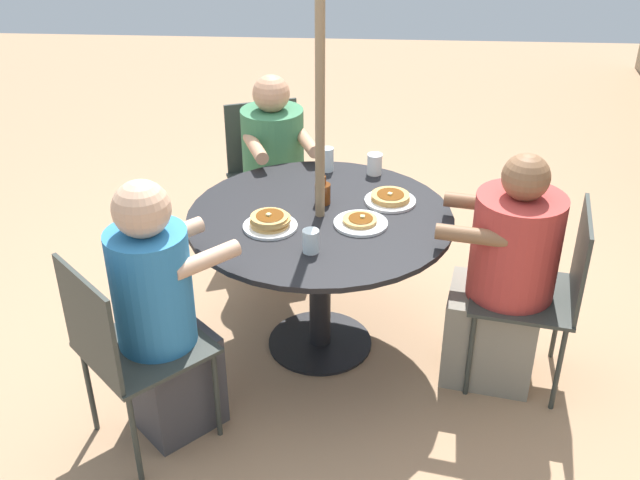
# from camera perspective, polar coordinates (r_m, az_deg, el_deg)

# --- Properties ---
(ground_plane) EXTENTS (12.00, 12.00, 0.00)m
(ground_plane) POSITION_cam_1_polar(r_m,az_deg,el_deg) (3.90, -0.00, -7.86)
(ground_plane) COLOR tan
(patio_table) EXTENTS (1.25, 1.25, 0.75)m
(patio_table) POSITION_cam_1_polar(r_m,az_deg,el_deg) (3.56, -0.00, 0.07)
(patio_table) COLOR black
(patio_table) RESTS_ON ground
(umbrella_pole) EXTENTS (0.04, 0.04, 2.30)m
(umbrella_pole) POSITION_cam_1_polar(r_m,az_deg,el_deg) (3.33, -0.00, 8.02)
(umbrella_pole) COLOR #846B4C
(umbrella_pole) RESTS_ON ground
(patio_chair_north) EXTENTS (0.59, 0.59, 0.91)m
(patio_chair_north) POSITION_cam_1_polar(r_m,az_deg,el_deg) (4.50, -4.00, 5.39)
(patio_chair_north) COLOR #333833
(patio_chair_north) RESTS_ON ground
(diner_north) EXTENTS (0.57, 0.49, 1.15)m
(diner_north) POSITION_cam_1_polar(r_m,az_deg,el_deg) (4.34, -3.43, 4.41)
(diner_north) COLOR beige
(diner_north) RESTS_ON ground
(patio_chair_east) EXTENTS (0.65, 0.65, 0.91)m
(patio_chair_east) POSITION_cam_1_polar(r_m,az_deg,el_deg) (3.13, -14.67, -7.69)
(patio_chair_east) COLOR #333833
(patio_chair_east) RESTS_ON ground
(diner_east) EXTENTS (0.54, 0.54, 1.20)m
(diner_east) POSITION_cam_1_polar(r_m,az_deg,el_deg) (3.17, -11.97, -6.03)
(diner_east) COLOR #3D3D42
(diner_east) RESTS_ON ground
(patio_chair_south) EXTENTS (0.54, 0.54, 0.91)m
(patio_chair_south) POSITION_cam_1_polar(r_m,az_deg,el_deg) (3.52, 16.74, -3.37)
(patio_chair_south) COLOR #333833
(patio_chair_south) RESTS_ON ground
(diner_south) EXTENTS (0.47, 0.57, 1.15)m
(diner_south) POSITION_cam_1_polar(r_m,az_deg,el_deg) (3.52, 13.79, -3.17)
(diner_south) COLOR gray
(diner_south) RESTS_ON ground
(pancake_plate_a) EXTENTS (0.25, 0.25, 0.07)m
(pancake_plate_a) POSITION_cam_1_polar(r_m,az_deg,el_deg) (3.38, -3.84, 1.35)
(pancake_plate_a) COLOR white
(pancake_plate_a) RESTS_ON patio_table
(pancake_plate_b) EXTENTS (0.25, 0.25, 0.05)m
(pancake_plate_b) POSITION_cam_1_polar(r_m,az_deg,el_deg) (3.62, 5.39, 3.16)
(pancake_plate_b) COLOR white
(pancake_plate_b) RESTS_ON patio_table
(pancake_plate_c) EXTENTS (0.25, 0.25, 0.04)m
(pancake_plate_c) POSITION_cam_1_polar(r_m,az_deg,el_deg) (3.41, 3.10, 1.37)
(pancake_plate_c) COLOR white
(pancake_plate_c) RESTS_ON patio_table
(syrup_bottle) EXTENTS (0.10, 0.08, 0.14)m
(syrup_bottle) POSITION_cam_1_polar(r_m,az_deg,el_deg) (3.58, 0.21, 3.61)
(syrup_bottle) COLOR #602D0F
(syrup_bottle) RESTS_ON patio_table
(coffee_cup) EXTENTS (0.08, 0.08, 0.11)m
(coffee_cup) POSITION_cam_1_polar(r_m,az_deg,el_deg) (3.89, 4.18, 5.79)
(coffee_cup) COLOR white
(coffee_cup) RESTS_ON patio_table
(drinking_glass_a) EXTENTS (0.06, 0.06, 0.13)m
(drinking_glass_a) POSITION_cam_1_polar(r_m,az_deg,el_deg) (3.92, 0.58, 6.16)
(drinking_glass_a) COLOR silver
(drinking_glass_a) RESTS_ON patio_table
(drinking_glass_b) EXTENTS (0.07, 0.07, 0.10)m
(drinking_glass_b) POSITION_cam_1_polar(r_m,az_deg,el_deg) (3.18, -0.71, -0.08)
(drinking_glass_b) COLOR silver
(drinking_glass_b) RESTS_ON patio_table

